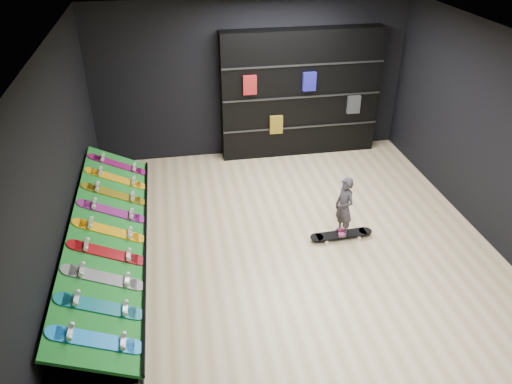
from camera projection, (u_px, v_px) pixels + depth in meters
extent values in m
cube|color=beige|center=(292.00, 255.00, 7.28)|extent=(6.00, 7.00, 0.01)
cube|color=white|center=(302.00, 48.00, 5.75)|extent=(6.00, 7.00, 0.01)
cube|color=black|center=(251.00, 80.00, 9.48)|extent=(6.00, 0.02, 3.00)
cube|color=black|center=(57.00, 184.00, 6.06)|extent=(0.02, 7.00, 3.00)
cube|color=black|center=(504.00, 146.00, 6.97)|extent=(0.02, 7.00, 3.00)
cube|color=#0F5F19|center=(109.00, 232.00, 6.54)|extent=(0.92, 4.50, 0.46)
cube|color=black|center=(300.00, 94.00, 9.61)|extent=(3.07, 0.36, 2.46)
imported|color=black|center=(343.00, 218.00, 7.43)|extent=(0.21, 0.25, 0.57)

